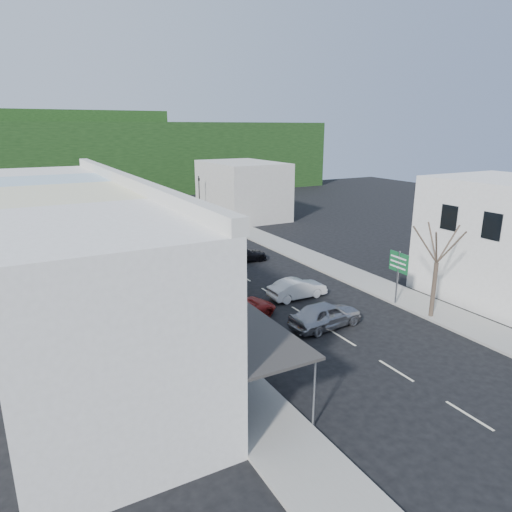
% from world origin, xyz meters
% --- Properties ---
extents(ground, '(120.00, 120.00, 0.00)m').
position_xyz_m(ground, '(0.00, 0.00, 0.00)').
color(ground, black).
rests_on(ground, ground).
extents(sidewalk_left, '(3.00, 52.00, 0.15)m').
position_xyz_m(sidewalk_left, '(-7.50, 10.00, 0.07)').
color(sidewalk_left, gray).
rests_on(sidewalk_left, ground).
extents(sidewalk_right, '(3.00, 52.00, 0.15)m').
position_xyz_m(sidewalk_right, '(7.50, 10.00, 0.07)').
color(sidewalk_right, gray).
rests_on(sidewalk_right, ground).
extents(shopfront_row, '(8.25, 30.00, 8.00)m').
position_xyz_m(shopfront_row, '(-12.49, 5.00, 4.00)').
color(shopfront_row, silver).
rests_on(shopfront_row, ground).
extents(right_building, '(8.00, 9.00, 8.00)m').
position_xyz_m(right_building, '(13.50, -4.00, 4.00)').
color(right_building, silver).
rests_on(right_building, ground).
extents(distant_block_left, '(8.00, 10.00, 6.00)m').
position_xyz_m(distant_block_left, '(-12.00, 27.00, 3.00)').
color(distant_block_left, '#B7B2A8').
rests_on(distant_block_left, ground).
extents(distant_block_right, '(8.00, 12.00, 7.00)m').
position_xyz_m(distant_block_right, '(11.00, 30.00, 3.50)').
color(distant_block_right, '#B7B2A8').
rests_on(distant_block_right, ground).
extents(hillside, '(80.00, 26.00, 14.00)m').
position_xyz_m(hillside, '(-1.45, 65.09, 6.73)').
color(hillside, black).
rests_on(hillside, ground).
extents(bus, '(2.87, 11.67, 3.10)m').
position_xyz_m(bus, '(-3.95, 9.51, 1.55)').
color(bus, orange).
rests_on(bus, ground).
extents(car_silver, '(4.52, 2.13, 1.40)m').
position_xyz_m(car_silver, '(0.01, -2.40, 0.70)').
color(car_silver, '#A2A1A6').
rests_on(car_silver, ground).
extents(car_white, '(4.41, 1.82, 1.40)m').
position_xyz_m(car_white, '(1.17, 2.30, 0.70)').
color(car_white, silver).
rests_on(car_white, ground).
extents(car_red, '(4.81, 2.49, 1.40)m').
position_xyz_m(car_red, '(-3.64, 1.11, 0.70)').
color(car_red, maroon).
rests_on(car_red, ground).
extents(car_black_near, '(4.70, 2.40, 1.40)m').
position_xyz_m(car_black_near, '(1.86, 11.94, 0.70)').
color(car_black_near, black).
rests_on(car_black_near, ground).
extents(car_navy_mid, '(4.51, 2.08, 1.40)m').
position_xyz_m(car_navy_mid, '(3.89, 20.17, 0.70)').
color(car_navy_mid, black).
rests_on(car_navy_mid, ground).
extents(car_black_far, '(4.59, 2.33, 1.40)m').
position_xyz_m(car_black_far, '(-1.91, 21.90, 0.70)').
color(car_black_far, black).
rests_on(car_black_far, ground).
extents(car_navy_far, '(4.58, 2.04, 1.40)m').
position_xyz_m(car_navy_far, '(2.13, 26.08, 0.70)').
color(car_navy_far, black).
rests_on(car_navy_far, ground).
extents(pedestrian_left, '(0.51, 0.67, 1.70)m').
position_xyz_m(pedestrian_left, '(-8.50, 0.26, 1.00)').
color(pedestrian_left, black).
rests_on(pedestrian_left, sidewalk_left).
extents(direction_sign, '(0.32, 1.65, 3.64)m').
position_xyz_m(direction_sign, '(6.08, -1.83, 1.82)').
color(direction_sign, '#155E2F').
rests_on(direction_sign, ground).
extents(street_tree, '(3.59, 3.59, 7.01)m').
position_xyz_m(street_tree, '(6.43, -4.41, 3.51)').
color(street_tree, '#3D2F24').
rests_on(street_tree, ground).
extents(traffic_signal, '(0.99, 1.30, 5.34)m').
position_xyz_m(traffic_signal, '(5.80, 31.61, 2.67)').
color(traffic_signal, black).
rests_on(traffic_signal, ground).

